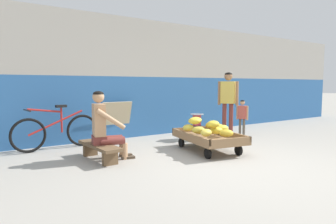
{
  "coord_description": "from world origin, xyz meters",
  "views": [
    {
      "loc": [
        -3.35,
        -3.08,
        1.25
      ],
      "look_at": [
        -0.4,
        1.34,
        0.75
      ],
      "focal_mm": 31.55,
      "sensor_mm": 36.0,
      "label": 1
    }
  ],
  "objects_px": {
    "shopping_bag": "(214,137)",
    "plastic_crate": "(197,133)",
    "bicycle_near_left": "(56,131)",
    "weighing_scale": "(197,120)",
    "vendor_seated": "(104,126)",
    "banana_cart": "(208,138)",
    "customer_child": "(242,115)",
    "sign_board": "(116,121)",
    "low_bench": "(99,148)",
    "customer_adult": "(228,97)"
  },
  "relations": [
    {
      "from": "low_bench",
      "to": "bicycle_near_left",
      "type": "bearing_deg",
      "value": 107.22
    },
    {
      "from": "banana_cart",
      "to": "customer_child",
      "type": "bearing_deg",
      "value": 19.54
    },
    {
      "from": "banana_cart",
      "to": "plastic_crate",
      "type": "height_order",
      "value": "banana_cart"
    },
    {
      "from": "customer_child",
      "to": "banana_cart",
      "type": "bearing_deg",
      "value": -160.46
    },
    {
      "from": "vendor_seated",
      "to": "plastic_crate",
      "type": "relative_size",
      "value": 3.17
    },
    {
      "from": "banana_cart",
      "to": "customer_child",
      "type": "relative_size",
      "value": 1.76
    },
    {
      "from": "banana_cart",
      "to": "bicycle_near_left",
      "type": "relative_size",
      "value": 0.94
    },
    {
      "from": "low_bench",
      "to": "sign_board",
      "type": "bearing_deg",
      "value": 58.13
    },
    {
      "from": "vendor_seated",
      "to": "customer_adult",
      "type": "bearing_deg",
      "value": 7.49
    },
    {
      "from": "weighing_scale",
      "to": "customer_adult",
      "type": "distance_m",
      "value": 1.01
    },
    {
      "from": "customer_adult",
      "to": "weighing_scale",
      "type": "bearing_deg",
      "value": 174.49
    },
    {
      "from": "banana_cart",
      "to": "low_bench",
      "type": "xyz_separation_m",
      "value": [
        -1.94,
        0.49,
        -0.04
      ]
    },
    {
      "from": "vendor_seated",
      "to": "bicycle_near_left",
      "type": "bearing_deg",
      "value": 110.47
    },
    {
      "from": "bicycle_near_left",
      "to": "customer_adult",
      "type": "xyz_separation_m",
      "value": [
        3.73,
        -0.84,
        0.6
      ]
    },
    {
      "from": "vendor_seated",
      "to": "low_bench",
      "type": "bearing_deg",
      "value": 167.96
    },
    {
      "from": "bicycle_near_left",
      "to": "sign_board",
      "type": "relative_size",
      "value": 1.92
    },
    {
      "from": "weighing_scale",
      "to": "sign_board",
      "type": "relative_size",
      "value": 0.35
    },
    {
      "from": "customer_adult",
      "to": "customer_child",
      "type": "bearing_deg",
      "value": -76.5
    },
    {
      "from": "sign_board",
      "to": "customer_child",
      "type": "xyz_separation_m",
      "value": [
        2.44,
        -1.55,
        0.12
      ]
    },
    {
      "from": "banana_cart",
      "to": "shopping_bag",
      "type": "height_order",
      "value": "banana_cart"
    },
    {
      "from": "customer_adult",
      "to": "vendor_seated",
      "type": "bearing_deg",
      "value": -172.51
    },
    {
      "from": "sign_board",
      "to": "customer_child",
      "type": "bearing_deg",
      "value": -32.31
    },
    {
      "from": "banana_cart",
      "to": "shopping_bag",
      "type": "distance_m",
      "value": 0.85
    },
    {
      "from": "plastic_crate",
      "to": "shopping_bag",
      "type": "relative_size",
      "value": 1.5
    },
    {
      "from": "sign_board",
      "to": "customer_child",
      "type": "distance_m",
      "value": 2.9
    },
    {
      "from": "customer_child",
      "to": "sign_board",
      "type": "bearing_deg",
      "value": 147.69
    },
    {
      "from": "vendor_seated",
      "to": "customer_adult",
      "type": "height_order",
      "value": "customer_adult"
    },
    {
      "from": "banana_cart",
      "to": "shopping_bag",
      "type": "relative_size",
      "value": 6.53
    },
    {
      "from": "shopping_bag",
      "to": "plastic_crate",
      "type": "bearing_deg",
      "value": 105.01
    },
    {
      "from": "vendor_seated",
      "to": "shopping_bag",
      "type": "distance_m",
      "value": 2.54
    },
    {
      "from": "customer_adult",
      "to": "bicycle_near_left",
      "type": "bearing_deg",
      "value": 167.29
    },
    {
      "from": "low_bench",
      "to": "plastic_crate",
      "type": "distance_m",
      "value": 2.52
    },
    {
      "from": "plastic_crate",
      "to": "weighing_scale",
      "type": "relative_size",
      "value": 1.2
    },
    {
      "from": "bicycle_near_left",
      "to": "banana_cart",
      "type": "bearing_deg",
      "value": -36.74
    },
    {
      "from": "vendor_seated",
      "to": "plastic_crate",
      "type": "bearing_deg",
      "value": 12.16
    },
    {
      "from": "low_bench",
      "to": "customer_adult",
      "type": "height_order",
      "value": "customer_adult"
    },
    {
      "from": "banana_cart",
      "to": "sign_board",
      "type": "bearing_deg",
      "value": 114.79
    },
    {
      "from": "vendor_seated",
      "to": "sign_board",
      "type": "bearing_deg",
      "value": 60.7
    },
    {
      "from": "vendor_seated",
      "to": "shopping_bag",
      "type": "bearing_deg",
      "value": 1.54
    },
    {
      "from": "weighing_scale",
      "to": "customer_child",
      "type": "bearing_deg",
      "value": -25.3
    },
    {
      "from": "customer_child",
      "to": "weighing_scale",
      "type": "bearing_deg",
      "value": 154.7
    },
    {
      "from": "vendor_seated",
      "to": "sign_board",
      "type": "height_order",
      "value": "vendor_seated"
    },
    {
      "from": "plastic_crate",
      "to": "weighing_scale",
      "type": "bearing_deg",
      "value": -90.0
    },
    {
      "from": "bicycle_near_left",
      "to": "weighing_scale",
      "type": "bearing_deg",
      "value": -14.85
    },
    {
      "from": "low_bench",
      "to": "plastic_crate",
      "type": "bearing_deg",
      "value": 11.34
    },
    {
      "from": "bicycle_near_left",
      "to": "customer_adult",
      "type": "distance_m",
      "value": 3.87
    },
    {
      "from": "customer_child",
      "to": "shopping_bag",
      "type": "bearing_deg",
      "value": 179.31
    },
    {
      "from": "low_bench",
      "to": "vendor_seated",
      "type": "height_order",
      "value": "vendor_seated"
    },
    {
      "from": "banana_cart",
      "to": "low_bench",
      "type": "bearing_deg",
      "value": 165.88
    },
    {
      "from": "shopping_bag",
      "to": "sign_board",
      "type": "bearing_deg",
      "value": 136.2
    }
  ]
}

